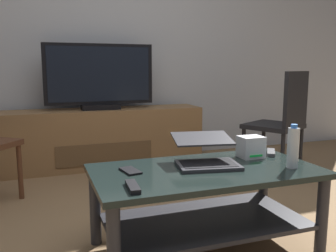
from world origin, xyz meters
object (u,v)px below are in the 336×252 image
Objects in this scene: coffee_table at (205,194)px; media_cabinet at (101,138)px; dining_chair at (282,118)px; water_bottle_near at (293,147)px; television at (100,78)px; soundbar_remote at (133,187)px; router_box at (251,147)px; tv_remote at (271,152)px; laptop at (205,154)px; cell_phone at (130,171)px.

media_cabinet reaches higher than coffee_table.
coffee_table is at bearing -140.68° from dining_chair.
television is at bearing 108.80° from water_bottle_near.
water_bottle_near is (0.43, -0.14, 0.25)m from coffee_table.
coffee_table is 0.50m from soundbar_remote.
water_bottle_near reaches higher than router_box.
media_cabinet is 1.88m from tv_remote.
dining_chair reaches higher than tv_remote.
router_box is (0.59, -1.74, 0.23)m from media_cabinet.
coffee_table is 7.37× the size of soundbar_remote.
coffee_table is 1.62m from dining_chair.
media_cabinet reaches higher than soundbar_remote.
laptop is 2.51× the size of tv_remote.
router_box is (0.59, -1.72, -0.36)m from television.
laptop is 2.86× the size of cell_phone.
laptop is at bearing -135.70° from tv_remote.
tv_remote reaches higher than cell_phone.
coffee_table is 1.94m from television.
media_cabinet is 1.93× the size of television.
laptop is 2.51× the size of soundbar_remote.
laptop reaches higher than coffee_table.
soundbar_remote is (-0.05, -0.26, 0.01)m from cell_phone.
dining_chair is at bearing 84.53° from tv_remote.
soundbar_remote reaches higher than coffee_table.
television is (-0.24, 1.85, 0.56)m from coffee_table.
dining_chair is 6.87× the size of router_box.
router_box reaches higher than coffee_table.
laptop is at bearing -170.95° from router_box.
laptop is 1.74× the size of water_bottle_near.
laptop reaches higher than router_box.
water_bottle_near reaches higher than cell_phone.
laptop is (-1.21, -0.94, -0.01)m from dining_chair.
media_cabinet is 2.07m from soundbar_remote.
cell_phone is at bearing -149.87° from dining_chair.
water_bottle_near is at bearing -17.46° from coffee_table.
router_box is (0.32, 0.05, 0.00)m from laptop.
tv_remote is 1.00× the size of soundbar_remote.
laptop is at bearing 33.21° from soundbar_remote.
television is 2.58× the size of laptop.
coffee_table is 1.26× the size of dining_chair.
laptop is 2.94× the size of router_box.
coffee_table is at bearing 27.13° from soundbar_remote.
router_box is at bearing 9.05° from laptop.
water_bottle_near reaches higher than coffee_table.
coffee_table is 0.42m from cell_phone.
coffee_table is 2.94× the size of laptop.
media_cabinet is 1.83m from laptop.
television reaches higher than laptop.
tv_remote is at bearing -4.93° from cell_phone.
laptop is (0.27, -1.79, 0.22)m from media_cabinet.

